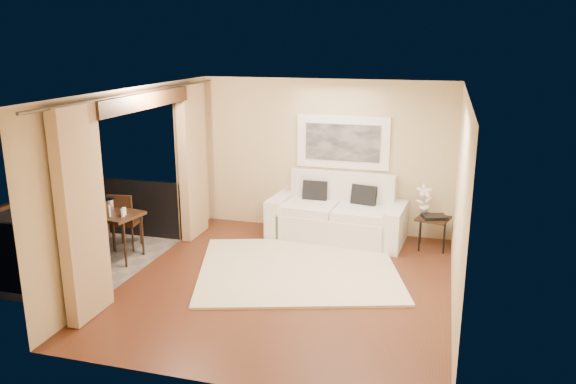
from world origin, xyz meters
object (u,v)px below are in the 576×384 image
(bistro_table, at_px, (118,219))
(ice_bucket, at_px, (109,205))
(balcony_chair_far, at_px, (123,217))
(balcony_chair_near, at_px, (94,228))
(orchid, at_px, (424,200))
(sofa, at_px, (338,216))
(side_table, at_px, (433,221))

(bistro_table, bearing_deg, ice_bucket, 160.46)
(bistro_table, xyz_separation_m, balcony_chair_far, (-0.16, 0.41, -0.12))
(bistro_table, distance_m, ice_bucket, 0.26)
(bistro_table, bearing_deg, balcony_chair_near, -132.00)
(orchid, relative_size, bistro_table, 0.69)
(balcony_chair_far, bearing_deg, sofa, -162.62)
(sofa, bearing_deg, ice_bucket, -145.74)
(balcony_chair_far, bearing_deg, ice_bucket, 78.92)
(sofa, bearing_deg, orchid, 5.71)
(side_table, relative_size, balcony_chair_near, 0.61)
(side_table, height_order, balcony_chair_far, balcony_chair_far)
(ice_bucket, bearing_deg, side_table, 19.72)
(bistro_table, bearing_deg, side_table, 21.10)
(sofa, xyz_separation_m, balcony_chair_near, (-3.34, -2.19, 0.19))
(balcony_chair_near, bearing_deg, orchid, 39.14)
(side_table, xyz_separation_m, balcony_chair_far, (-4.86, -1.41, 0.08))
(sofa, height_order, orchid, sofa)
(side_table, xyz_separation_m, orchid, (-0.16, 0.13, 0.32))
(sofa, distance_m, balcony_chair_far, 3.59)
(sofa, relative_size, balcony_chair_near, 2.38)
(bistro_table, distance_m, balcony_chair_far, 0.45)
(sofa, bearing_deg, bistro_table, -143.47)
(sofa, distance_m, ice_bucket, 3.79)
(bistro_table, relative_size, balcony_chair_near, 0.75)
(sofa, relative_size, side_table, 3.91)
(side_table, height_order, bistro_table, bistro_table)
(balcony_chair_near, height_order, ice_bucket, balcony_chair_near)
(orchid, height_order, balcony_chair_far, orchid)
(balcony_chair_far, xyz_separation_m, ice_bucket, (-0.02, -0.34, 0.30))
(orchid, relative_size, ice_bucket, 2.59)
(balcony_chair_near, bearing_deg, ice_bucket, 93.12)
(orchid, distance_m, balcony_chair_near, 5.28)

